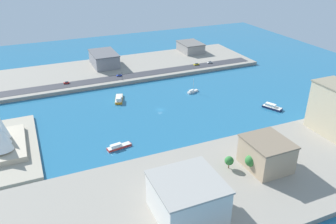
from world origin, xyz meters
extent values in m
plane|color=#23668E|center=(0.00, 0.00, 0.00)|extent=(440.00, 440.00, 0.00)
cube|color=gray|center=(-88.50, 0.00, 1.37)|extent=(70.00, 240.00, 2.73)
cube|color=gray|center=(88.50, 0.00, 1.37)|extent=(70.00, 240.00, 2.73)
cube|color=#A89E89|center=(-13.91, 98.63, 1.00)|extent=(71.75, 36.14, 2.00)
cube|color=#38383D|center=(64.59, 0.00, 2.81)|extent=(12.12, 228.00, 0.15)
cube|color=orange|center=(26.57, 21.39, 0.83)|extent=(16.71, 9.70, 1.66)
cone|color=orange|center=(34.57, 18.72, 0.83)|extent=(1.89, 1.89, 1.50)
cube|color=white|center=(23.87, 22.28, 2.88)|extent=(8.87, 5.58, 2.43)
cube|color=beige|center=(26.57, 21.39, 1.71)|extent=(16.04, 9.31, 0.10)
cube|color=red|center=(-35.92, 39.31, 0.61)|extent=(5.74, 14.20, 1.23)
cone|color=red|center=(-34.77, 32.17, 0.61)|extent=(1.27, 1.27, 1.11)
cube|color=white|center=(-36.22, 41.22, 2.07)|extent=(3.33, 6.43, 1.69)
cube|color=beige|center=(-35.92, 39.31, 1.28)|extent=(5.51, 13.63, 0.10)
cube|color=white|center=(17.91, -34.31, 0.66)|extent=(4.71, 9.84, 1.33)
cone|color=white|center=(19.23, -39.28, 0.66)|extent=(1.46, 1.46, 1.19)
cube|color=white|center=(17.56, -33.01, 1.90)|extent=(2.85, 4.47, 1.15)
cube|color=beige|center=(17.91, -34.31, 1.38)|extent=(4.52, 9.45, 0.10)
cylinder|color=silver|center=(18.03, -34.77, 6.18)|extent=(0.24, 0.24, 9.71)
cube|color=#1E284C|center=(-29.30, -71.62, 0.76)|extent=(13.96, 10.23, 1.51)
cone|color=#1E284C|center=(-35.56, -74.67, 0.76)|extent=(1.82, 1.82, 1.36)
cube|color=white|center=(-28.05, -71.01, 2.44)|extent=(7.75, 6.02, 1.85)
cube|color=beige|center=(-29.30, -71.62, 1.56)|extent=(13.40, 9.82, 0.10)
cube|color=tan|center=(-85.63, -21.29, 9.81)|extent=(21.45, 19.18, 14.15)
cube|color=#7C6B55|center=(-85.63, -21.29, 17.28)|extent=(22.31, 19.95, 0.80)
cube|color=gray|center=(109.07, -78.14, 7.03)|extent=(26.71, 19.75, 8.60)
cube|color=slate|center=(109.07, -78.14, 11.74)|extent=(27.78, 20.54, 0.80)
cube|color=gray|center=(100.69, 13.58, 8.34)|extent=(32.12, 20.84, 11.20)
cube|color=#59595C|center=(100.69, 13.58, 14.34)|extent=(33.40, 21.67, 0.80)
cube|color=silver|center=(-99.80, 28.89, 10.62)|extent=(25.54, 25.89, 15.77)
cube|color=#9D9992|center=(-99.80, 28.89, 18.90)|extent=(26.56, 26.92, 0.80)
cylinder|color=black|center=(66.67, -61.61, 3.20)|extent=(0.26, 0.65, 0.64)
cylinder|color=black|center=(68.38, -61.57, 3.20)|extent=(0.26, 0.65, 0.64)
cylinder|color=black|center=(66.74, -65.09, 3.20)|extent=(0.26, 0.65, 0.64)
cylinder|color=black|center=(68.46, -65.05, 3.20)|extent=(0.26, 0.65, 0.64)
cube|color=yellow|center=(67.56, -63.33, 3.53)|extent=(2.02, 5.01, 0.85)
cube|color=#262D38|center=(67.57, -63.58, 4.23)|extent=(1.74, 2.82, 0.55)
cylinder|color=black|center=(66.88, 53.98, 3.20)|extent=(0.28, 0.65, 0.64)
cylinder|color=black|center=(68.44, 53.91, 3.20)|extent=(0.28, 0.65, 0.64)
cylinder|color=black|center=(66.74, 50.90, 3.20)|extent=(0.28, 0.65, 0.64)
cylinder|color=black|center=(68.30, 50.83, 3.20)|extent=(0.28, 0.65, 0.64)
cube|color=red|center=(67.59, 52.40, 3.52)|extent=(1.96, 4.48, 0.84)
cube|color=#262D38|center=(67.58, 52.18, 4.20)|extent=(1.66, 2.54, 0.53)
cylinder|color=black|center=(66.59, -75.51, 3.20)|extent=(0.25, 0.64, 0.64)
cylinder|color=black|center=(68.16, -75.51, 3.20)|extent=(0.25, 0.64, 0.64)
cylinder|color=black|center=(66.59, -78.94, 3.20)|extent=(0.25, 0.64, 0.64)
cylinder|color=black|center=(68.17, -78.93, 3.20)|extent=(0.25, 0.64, 0.64)
cube|color=white|center=(67.38, -77.22, 3.46)|extent=(1.79, 4.89, 0.72)
cube|color=#262D38|center=(67.38, -77.47, 4.12)|extent=(1.57, 2.74, 0.61)
cylinder|color=black|center=(66.83, 10.82, 3.20)|extent=(0.28, 0.65, 0.64)
cylinder|color=black|center=(68.37, 10.88, 3.20)|extent=(0.28, 0.65, 0.64)
cylinder|color=black|center=(66.96, 7.79, 3.20)|extent=(0.28, 0.65, 0.64)
cylinder|color=black|center=(68.51, 7.86, 3.20)|extent=(0.28, 0.65, 0.64)
cube|color=blue|center=(67.67, 9.34, 3.50)|extent=(1.93, 4.40, 0.79)
cube|color=#262D38|center=(67.68, 9.12, 4.19)|extent=(1.64, 2.49, 0.59)
cylinder|color=black|center=(57.59, 9.67, 5.48)|extent=(0.18, 0.18, 5.50)
cube|color=black|center=(57.59, 9.67, 8.73)|extent=(0.36, 0.36, 1.00)
sphere|color=red|center=(57.59, 9.67, 9.08)|extent=(0.24, 0.24, 0.24)
sphere|color=yellow|center=(57.59, 9.67, 8.73)|extent=(0.24, 0.24, 0.24)
sphere|color=green|center=(57.59, 9.67, 8.38)|extent=(0.24, 0.24, 0.24)
cube|color=#BCAD93|center=(-13.91, 98.63, 3.50)|extent=(38.11, 23.99, 3.00)
cylinder|color=brown|center=(-85.72, -12.34, 4.55)|extent=(0.50, 0.50, 3.63)
sphere|color=#2D7233|center=(-85.72, -12.34, 8.67)|extent=(5.77, 5.77, 5.77)
cylinder|color=brown|center=(-79.63, -4.10, 4.00)|extent=(0.50, 0.50, 2.53)
sphere|color=#2D7233|center=(-79.63, -4.10, 7.06)|extent=(4.48, 4.48, 4.48)
camera|label=1|loc=(-194.55, 78.22, 102.24)|focal=36.36mm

